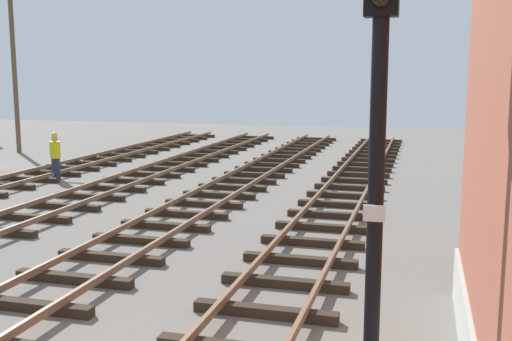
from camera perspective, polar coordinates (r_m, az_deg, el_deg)
signal_mast at (r=6.69m, az=11.40°, el=4.90°), size 0.36×0.40×5.75m
utility_pole_far at (r=34.55m, az=-21.78°, el=8.88°), size 1.80×0.24×8.45m
track_worker_foreground at (r=25.06m, az=-18.34°, el=1.30°), size 0.40×0.40×1.87m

